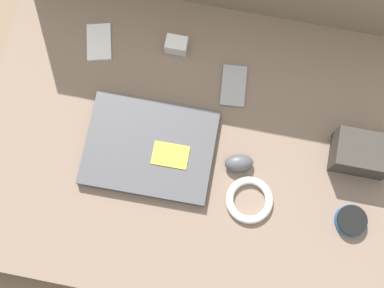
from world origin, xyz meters
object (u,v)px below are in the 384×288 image
(laptop, at_px, (150,148))
(charger_brick, at_px, (177,45))
(phone_silver, at_px, (99,42))
(computer_mouse, at_px, (239,163))
(phone_black, at_px, (234,86))
(speaker_puck, at_px, (351,221))
(camera_pouch, at_px, (361,153))

(laptop, bearing_deg, charger_brick, 86.78)
(phone_silver, relative_size, charger_brick, 2.06)
(phone_silver, xyz_separation_m, charger_brick, (0.21, 0.03, 0.02))
(computer_mouse, height_order, phone_silver, computer_mouse)
(laptop, height_order, phone_silver, laptop)
(computer_mouse, bearing_deg, charger_brick, 112.37)
(phone_silver, xyz_separation_m, phone_black, (0.38, -0.05, 0.00))
(computer_mouse, bearing_deg, speaker_puck, -31.73)
(phone_silver, height_order, camera_pouch, camera_pouch)
(phone_black, relative_size, charger_brick, 2.06)
(laptop, bearing_deg, camera_pouch, 7.77)
(phone_silver, relative_size, camera_pouch, 0.85)
(speaker_puck, relative_size, charger_brick, 1.36)
(speaker_puck, xyz_separation_m, phone_silver, (-0.72, 0.35, -0.01))
(computer_mouse, distance_m, camera_pouch, 0.30)
(phone_silver, distance_m, camera_pouch, 0.74)
(speaker_puck, distance_m, phone_black, 0.45)
(speaker_puck, distance_m, camera_pouch, 0.17)
(laptop, relative_size, computer_mouse, 4.07)
(charger_brick, bearing_deg, phone_black, -25.01)
(laptop, distance_m, phone_black, 0.28)
(computer_mouse, height_order, phone_black, computer_mouse)
(laptop, distance_m, camera_pouch, 0.53)
(laptop, height_order, camera_pouch, camera_pouch)
(laptop, bearing_deg, phone_silver, 125.95)
(phone_black, bearing_deg, speaker_puck, -45.33)
(computer_mouse, xyz_separation_m, charger_brick, (-0.22, 0.28, 0.00))
(phone_silver, bearing_deg, phone_black, -22.68)
(laptop, bearing_deg, phone_black, 48.21)
(speaker_puck, bearing_deg, charger_brick, 144.12)
(phone_black, xyz_separation_m, charger_brick, (-0.17, 0.08, 0.02))
(laptop, xyz_separation_m, phone_silver, (-0.20, 0.26, -0.01))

